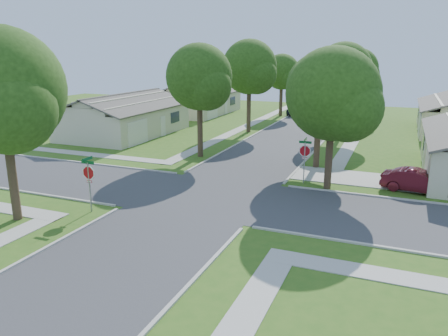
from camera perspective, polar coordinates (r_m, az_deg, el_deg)
ground at (r=25.91m, az=-2.14°, el=-3.67°), size 100.00×100.00×0.00m
road_ns at (r=25.91m, az=-2.14°, el=-3.66°), size 7.00×100.00×0.02m
sidewalk_ne at (r=49.23m, az=17.17°, el=4.66°), size 1.20×40.00×0.04m
sidewalk_nw at (r=51.68m, az=3.55°, el=5.76°), size 1.20×40.00×0.04m
driveway at (r=30.68m, az=17.12°, el=-1.32°), size 8.80×3.60×0.05m
stop_sign_sw at (r=23.90m, az=-17.26°, el=-0.88°), size 1.05×0.80×2.98m
stop_sign_ne at (r=28.30m, az=10.51°, el=1.96°), size 1.05×0.80×2.98m
tree_e_near at (r=31.93m, az=12.54°, el=9.89°), size 4.97×4.80×8.28m
tree_e_mid at (r=43.74m, az=15.38°, el=11.81°), size 5.59×5.40×9.21m
tree_e_far at (r=56.67m, az=17.05°, el=12.02°), size 5.17×5.00×8.72m
tree_w_near at (r=34.74m, az=-3.15°, el=11.39°), size 5.38×5.20×8.97m
tree_w_mid at (r=45.85m, az=3.40°, el=12.72°), size 5.80×5.60×9.56m
tree_w_far at (r=58.34m, az=7.60°, el=12.13°), size 4.76×4.60×8.04m
tree_sw_corner at (r=23.43m, az=-26.90°, el=8.44°), size 6.21×6.00×9.55m
tree_ne_corner at (r=26.97m, az=14.14°, el=8.81°), size 5.80×5.60×8.66m
house_nw_near at (r=46.09m, az=-12.77°, el=6.18°), size 8.42×13.60×4.23m
house_nw_far at (r=60.69m, az=-3.55°, el=8.56°), size 8.42×13.60×4.23m
car_driveway at (r=28.91m, az=24.01°, el=-1.57°), size 4.40×2.12×1.39m
car_curb_east at (r=53.30m, az=14.22°, el=6.34°), size 2.04×4.18×1.37m
car_curb_west at (r=60.25m, az=9.25°, el=7.57°), size 2.56×5.04×1.40m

